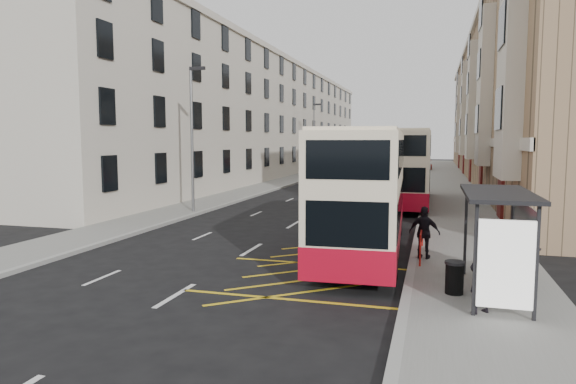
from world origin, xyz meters
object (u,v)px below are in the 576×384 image
(pedestrian_far, at_px, (424,233))
(street_lamp_far, at_px, (314,135))
(double_decker_front, at_px, (365,190))
(car_red, at_px, (422,164))
(double_decker_rear, at_px, (408,167))
(street_lamp_near, at_px, (193,131))
(litter_bin, at_px, (454,277))
(car_silver, at_px, (349,164))
(pedestrian_near, at_px, (481,277))
(white_van, at_px, (322,172))
(pedestrian_mid, at_px, (527,252))
(car_dark, at_px, (357,162))
(bus_shelter, at_px, (505,221))

(pedestrian_far, bearing_deg, street_lamp_far, -59.27)
(double_decker_front, xyz_separation_m, car_red, (0.88, 53.65, -1.50))
(double_decker_rear, bearing_deg, street_lamp_far, 116.43)
(street_lamp_near, bearing_deg, litter_bin, -42.19)
(double_decker_rear, height_order, car_silver, double_decker_rear)
(pedestrian_near, xyz_separation_m, white_van, (-12.72, 41.87, -0.34))
(double_decker_front, height_order, pedestrian_mid, double_decker_front)
(double_decker_front, distance_m, litter_bin, 6.15)
(pedestrian_far, bearing_deg, street_lamp_near, -20.96)
(pedestrian_mid, xyz_separation_m, pedestrian_far, (-2.84, 2.24, 0.02))
(street_lamp_near, bearing_deg, car_red, 76.21)
(double_decker_front, relative_size, litter_bin, 13.25)
(double_decker_front, xyz_separation_m, litter_bin, (3.02, -5.07, -1.71))
(pedestrian_mid, xyz_separation_m, car_dark, (-14.15, 64.00, -0.37))
(car_silver, height_order, car_red, car_red)
(bus_shelter, distance_m, pedestrian_mid, 2.27)
(pedestrian_mid, height_order, car_silver, pedestrian_mid)
(pedestrian_mid, bearing_deg, bus_shelter, -146.23)
(double_decker_rear, height_order, car_red, double_decker_rear)
(bus_shelter, height_order, car_red, bus_shelter)
(double_decker_rear, bearing_deg, car_red, 89.64)
(white_van, bearing_deg, street_lamp_far, 115.54)
(double_decker_front, bearing_deg, bus_shelter, -53.77)
(pedestrian_far, xyz_separation_m, car_red, (-1.30, 54.81, -0.24))
(double_decker_front, height_order, double_decker_rear, double_decker_rear)
(street_lamp_near, relative_size, white_van, 1.66)
(car_red, bearing_deg, pedestrian_mid, 88.57)
(pedestrian_mid, relative_size, white_van, 0.36)
(car_dark, bearing_deg, litter_bin, -64.73)
(bus_shelter, relative_size, pedestrian_near, 2.47)
(litter_bin, bearing_deg, bus_shelter, -5.68)
(street_lamp_far, bearing_deg, car_silver, 86.26)
(pedestrian_mid, relative_size, pedestrian_far, 0.98)
(double_decker_front, xyz_separation_m, pedestrian_mid, (5.02, -3.40, -1.28))
(pedestrian_mid, bearing_deg, white_van, 79.29)
(bus_shelter, bearing_deg, pedestrian_mid, 64.59)
(double_decker_front, bearing_deg, pedestrian_far, -30.72)
(bus_shelter, distance_m, street_lamp_near, 19.38)
(double_decker_front, distance_m, car_silver, 55.61)
(street_lamp_near, height_order, car_red, street_lamp_near)
(pedestrian_near, bearing_deg, car_red, -126.87)
(street_lamp_near, xyz_separation_m, car_dark, (1.39, 53.39, -3.98))
(street_lamp_far, relative_size, litter_bin, 9.26)
(pedestrian_mid, height_order, pedestrian_far, pedestrian_far)
(street_lamp_far, bearing_deg, white_van, -53.65)
(street_lamp_near, xyz_separation_m, pedestrian_mid, (15.54, -10.61, -3.61))
(litter_bin, relative_size, car_red, 0.16)
(litter_bin, bearing_deg, pedestrian_mid, 39.93)
(car_silver, bearing_deg, street_lamp_near, -96.80)
(bus_shelter, bearing_deg, pedestrian_near, -115.65)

